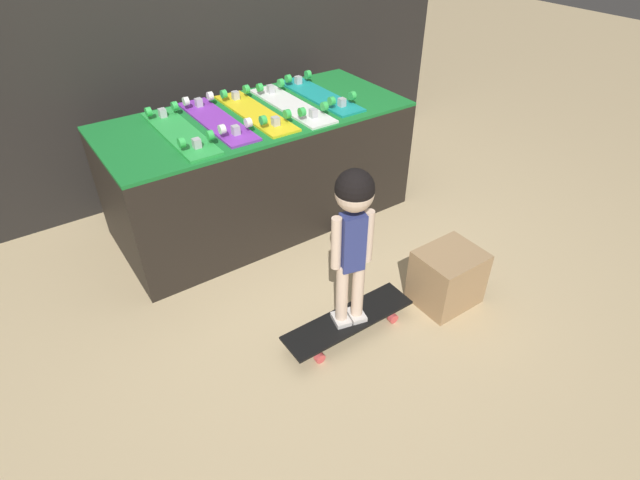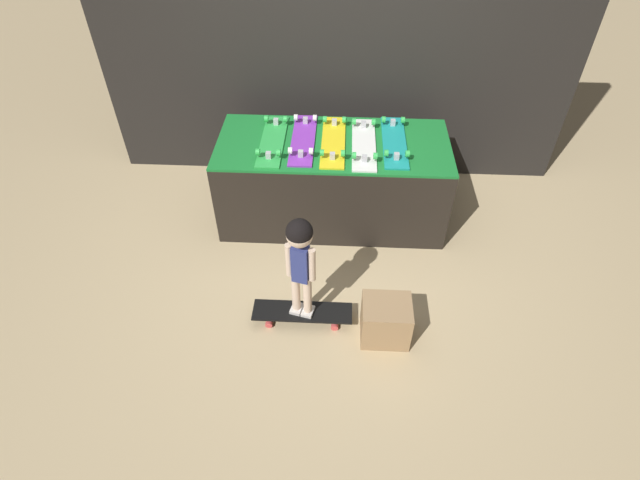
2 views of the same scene
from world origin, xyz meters
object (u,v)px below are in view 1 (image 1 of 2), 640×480
(skateboard_green_on_rack, at_px, (179,131))
(child, at_px, (353,222))
(skateboard_teal_on_rack, at_px, (319,94))
(skateboard_white_on_rack, at_px, (291,104))
(storage_box, at_px, (447,277))
(skateboard_on_floor, at_px, (348,321))
(skateboard_purple_on_rack, at_px, (217,119))
(skateboard_yellow_on_rack, at_px, (255,111))

(skateboard_green_on_rack, height_order, child, child)
(skateboard_green_on_rack, relative_size, skateboard_teal_on_rack, 1.00)
(skateboard_green_on_rack, bearing_deg, child, -75.19)
(skateboard_white_on_rack, xyz_separation_m, child, (-0.42, -1.19, -0.07))
(skateboard_green_on_rack, xyz_separation_m, skateboard_teal_on_rack, (0.99, 0.04, 0.00))
(skateboard_green_on_rack, xyz_separation_m, storage_box, (0.91, -1.31, -0.61))
(skateboard_green_on_rack, distance_m, skateboard_white_on_rack, 0.74)
(skateboard_on_floor, bearing_deg, skateboard_purple_on_rack, 93.32)
(skateboard_yellow_on_rack, xyz_separation_m, child, (-0.17, -1.22, -0.07))
(skateboard_purple_on_rack, height_order, skateboard_on_floor, skateboard_purple_on_rack)
(skateboard_green_on_rack, distance_m, skateboard_purple_on_rack, 0.25)
(skateboard_on_floor, height_order, storage_box, storage_box)
(skateboard_on_floor, distance_m, child, 0.62)
(skateboard_yellow_on_rack, height_order, skateboard_on_floor, skateboard_yellow_on_rack)
(skateboard_on_floor, relative_size, child, 0.84)
(skateboard_green_on_rack, height_order, storage_box, skateboard_green_on_rack)
(skateboard_purple_on_rack, distance_m, skateboard_yellow_on_rack, 0.25)
(skateboard_white_on_rack, xyz_separation_m, skateboard_teal_on_rack, (0.25, 0.04, 0.00))
(skateboard_white_on_rack, distance_m, skateboard_on_floor, 1.44)
(skateboard_white_on_rack, bearing_deg, skateboard_teal_on_rack, 10.24)
(skateboard_yellow_on_rack, bearing_deg, skateboard_purple_on_rack, 175.82)
(child, bearing_deg, skateboard_green_on_rack, 118.69)
(skateboard_purple_on_rack, relative_size, child, 0.89)
(skateboard_yellow_on_rack, bearing_deg, skateboard_on_floor, -98.16)
(skateboard_teal_on_rack, xyz_separation_m, storage_box, (-0.08, -1.35, -0.61))
(skateboard_green_on_rack, relative_size, skateboard_white_on_rack, 1.00)
(skateboard_white_on_rack, bearing_deg, skateboard_purple_on_rack, 175.09)
(skateboard_white_on_rack, relative_size, skateboard_teal_on_rack, 1.00)
(skateboard_on_floor, bearing_deg, child, -90.00)
(skateboard_purple_on_rack, bearing_deg, child, -86.68)
(skateboard_on_floor, height_order, child, child)
(skateboard_green_on_rack, bearing_deg, storage_box, -55.29)
(skateboard_green_on_rack, xyz_separation_m, skateboard_on_floor, (0.32, -1.20, -0.69))
(child, relative_size, storage_box, 2.56)
(skateboard_yellow_on_rack, bearing_deg, storage_box, -72.58)
(skateboard_yellow_on_rack, relative_size, skateboard_white_on_rack, 1.00)
(storage_box, bearing_deg, skateboard_purple_on_rack, 116.23)
(child, xyz_separation_m, storage_box, (0.59, -0.11, -0.53))
(skateboard_yellow_on_rack, bearing_deg, child, -98.16)
(skateboard_white_on_rack, bearing_deg, child, -109.44)
(storage_box, bearing_deg, skateboard_green_on_rack, 124.71)
(storage_box, bearing_deg, child, 169.44)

